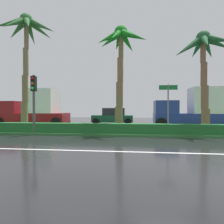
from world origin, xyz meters
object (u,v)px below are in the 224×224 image
at_px(palm_tree_mid_left, 26,37).
at_px(palm_tree_centre, 204,53).
at_px(street_name_sign, 168,102).
at_px(box_truck_lead, 34,110).
at_px(car_in_traffic_leading, 113,116).
at_px(traffic_signal_median_left, 34,93).
at_px(box_truck_following, 193,110).
at_px(palm_tree_centre_left, 120,49).

relative_size(palm_tree_mid_left, palm_tree_centre, 1.28).
height_order(palm_tree_mid_left, street_name_sign, palm_tree_mid_left).
xyz_separation_m(box_truck_lead, car_in_traffic_leading, (7.08, 3.36, -0.72)).
distance_m(traffic_signal_median_left, street_name_sign, 8.48).
relative_size(palm_tree_centre, box_truck_following, 1.04).
bearing_deg(street_name_sign, box_truck_lead, 154.91).
height_order(palm_tree_mid_left, palm_tree_centre, palm_tree_mid_left).
bearing_deg(palm_tree_centre, palm_tree_mid_left, 179.25).
xyz_separation_m(palm_tree_mid_left, palm_tree_centre, (12.51, -0.16, -1.62)).
xyz_separation_m(palm_tree_centre, box_truck_following, (0.43, 4.04, -3.78)).
distance_m(palm_tree_mid_left, box_truck_lead, 6.71).
bearing_deg(street_name_sign, palm_tree_centre_left, 157.25).
relative_size(palm_tree_centre_left, street_name_sign, 2.40).
distance_m(palm_tree_centre_left, palm_tree_centre, 5.53).
height_order(palm_tree_centre_left, car_in_traffic_leading, palm_tree_centre_left).
bearing_deg(box_truck_following, palm_tree_centre_left, 35.35).
height_order(palm_tree_centre_left, traffic_signal_median_left, palm_tree_centre_left).
xyz_separation_m(traffic_signal_median_left, street_name_sign, (8.45, 0.26, -0.61)).
height_order(traffic_signal_median_left, box_truck_following, traffic_signal_median_left).
xyz_separation_m(traffic_signal_median_left, box_truck_following, (11.39, 5.74, -1.14)).
height_order(street_name_sign, box_truck_following, box_truck_following).
height_order(palm_tree_mid_left, box_truck_following, palm_tree_mid_left).
bearing_deg(palm_tree_mid_left, box_truck_lead, 110.42).
xyz_separation_m(palm_tree_centre, box_truck_lead, (-13.90, 3.90, -3.78)).
bearing_deg(palm_tree_centre_left, traffic_signal_median_left, -164.40).
relative_size(palm_tree_centre_left, box_truck_lead, 1.13).
bearing_deg(box_truck_following, palm_tree_mid_left, 16.67).
height_order(palm_tree_mid_left, traffic_signal_median_left, palm_tree_mid_left).
height_order(palm_tree_mid_left, box_truck_lead, palm_tree_mid_left).
xyz_separation_m(palm_tree_centre_left, street_name_sign, (3.00, -1.26, -3.70)).
bearing_deg(traffic_signal_median_left, box_truck_lead, 117.72).
height_order(street_name_sign, car_in_traffic_leading, street_name_sign).
relative_size(palm_tree_mid_left, car_in_traffic_leading, 1.98).
distance_m(palm_tree_centre, box_truck_following, 5.55).
xyz_separation_m(street_name_sign, box_truck_lead, (-11.40, 5.34, -0.53)).
distance_m(palm_tree_mid_left, car_in_traffic_leading, 10.96).
bearing_deg(palm_tree_centre_left, car_in_traffic_leading, 100.04).
height_order(box_truck_lead, car_in_traffic_leading, box_truck_lead).
xyz_separation_m(palm_tree_centre_left, traffic_signal_median_left, (-5.45, -1.52, -3.09)).
height_order(palm_tree_centre_left, box_truck_lead, palm_tree_centre_left).
height_order(palm_tree_centre, street_name_sign, palm_tree_centre).
xyz_separation_m(car_in_traffic_leading, box_truck_following, (7.26, -3.22, 0.72)).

